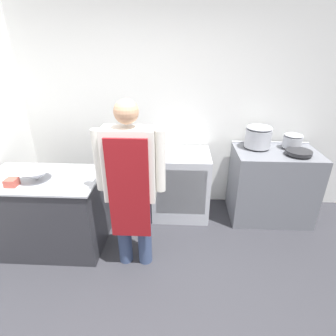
% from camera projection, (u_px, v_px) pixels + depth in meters
% --- Properties ---
extents(ground_plane, '(14.00, 14.00, 0.00)m').
position_uv_depth(ground_plane, '(154.00, 335.00, 2.08)').
color(ground_plane, '#2D2D33').
extents(wall_back, '(8.00, 0.05, 2.70)m').
position_uv_depth(wall_back, '(168.00, 108.00, 3.41)').
color(wall_back, white).
rests_on(wall_back, ground_plane).
extents(prep_counter, '(1.20, 0.71, 0.86)m').
position_uv_depth(prep_counter, '(49.00, 212.00, 2.87)').
color(prep_counter, '#2D2D33').
rests_on(prep_counter, ground_plane).
extents(stove, '(1.00, 0.64, 0.95)m').
position_uv_depth(stove, '(271.00, 185.00, 3.36)').
color(stove, slate).
rests_on(stove, ground_plane).
extents(fridge_unit, '(0.72, 0.63, 0.86)m').
position_uv_depth(fridge_unit, '(181.00, 184.00, 3.46)').
color(fridge_unit, silver).
rests_on(fridge_unit, ground_plane).
extents(person_cook, '(0.64, 0.24, 1.70)m').
position_uv_depth(person_cook, '(131.00, 180.00, 2.40)').
color(person_cook, '#38476B').
rests_on(person_cook, ground_plane).
extents(mixing_bowl, '(0.32, 0.32, 0.12)m').
position_uv_depth(mixing_bowl, '(36.00, 175.00, 2.61)').
color(mixing_bowl, '#B2B5BC').
rests_on(mixing_bowl, prep_counter).
extents(plastic_tub, '(0.11, 0.11, 0.07)m').
position_uv_depth(plastic_tub, '(12.00, 183.00, 2.51)').
color(plastic_tub, '#B24C3F').
rests_on(plastic_tub, prep_counter).
extents(stock_pot, '(0.32, 0.32, 0.27)m').
position_uv_depth(stock_pot, '(258.00, 136.00, 3.21)').
color(stock_pot, '#B2B5BC').
rests_on(stock_pot, stove).
extents(saute_pan, '(0.29, 0.29, 0.04)m').
position_uv_depth(saute_pan, '(299.00, 152.00, 3.04)').
color(saute_pan, '#262628').
rests_on(saute_pan, stove).
extents(sauce_pot, '(0.22, 0.22, 0.17)m').
position_uv_depth(sauce_pot, '(293.00, 140.00, 3.21)').
color(sauce_pot, '#B2B5BC').
rests_on(sauce_pot, stove).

